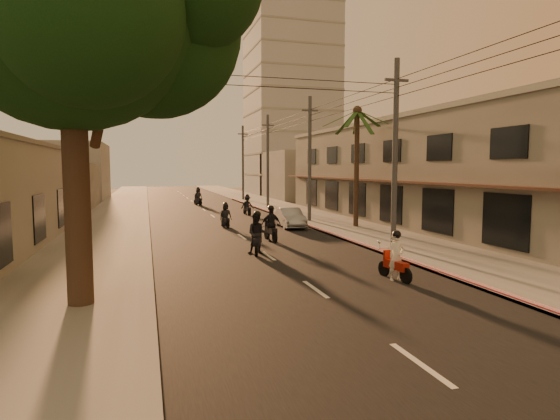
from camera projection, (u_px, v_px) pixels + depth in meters
The scene contains 19 objects.
ground at pixel (340, 307), 13.13m from camera, with size 160.00×160.00×0.00m, color #383023.
road at pixel (225, 225), 32.28m from camera, with size 10.00×140.00×0.02m, color black.
sidewalk_right at pixel (326, 221), 34.34m from camera, with size 5.00×140.00×0.12m, color slate.
sidewalk_left at pixel (110, 228), 30.21m from camera, with size 5.00×140.00×0.12m, color slate.
curb_stripe at pixel (320, 230), 28.89m from camera, with size 0.20×60.00×0.20m, color red.
shophouse_row at pixel (420, 172), 33.87m from camera, with size 8.80×34.20×7.30m.
distant_tower at pixel (291, 100), 69.89m from camera, with size 12.10×12.10×28.00m.
palm_tree at pixel (357, 117), 30.01m from camera, with size 5.00×5.00×8.20m.
utility_poles at pixel (310, 131), 33.40m from camera, with size 1.20×48.26×9.00m.
filler_right at pixel (301, 175), 59.79m from camera, with size 8.00×14.00×6.00m, color #9D998E.
filler_left_near at pixel (43, 187), 41.64m from camera, with size 8.00×14.00×4.40m, color #9D998E.
filler_left_far at pixel (73, 171), 58.75m from camera, with size 8.00×14.00×7.00m, color #9D998E.
scooter_red at pixel (396, 258), 16.25m from camera, with size 0.77×1.80×1.77m.
scooter_mid_a at pixel (257, 234), 21.19m from camera, with size 1.31×1.97×1.99m.
scooter_mid_b at pixel (271, 225), 24.89m from camera, with size 1.13×1.98×1.94m.
scooter_far_a at pixel (225, 216), 30.74m from camera, with size 0.89×1.72×1.69m.
scooter_far_b at pixel (247, 206), 38.83m from camera, with size 1.21×1.79×1.76m.
parked_car at pixel (290, 218), 30.77m from camera, with size 1.57×3.95×1.28m, color #999CA0.
scooter_far_c at pixel (198, 197), 49.31m from camera, with size 1.21×1.90×1.92m.
Camera 1 is at (-5.17, -11.87, 3.91)m, focal length 30.00 mm.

